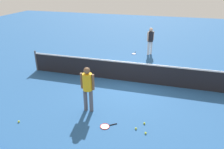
{
  "coord_description": "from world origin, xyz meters",
  "views": [
    {
      "loc": [
        1.68,
        -9.0,
        4.44
      ],
      "look_at": [
        -0.49,
        -1.4,
        0.9
      ],
      "focal_mm": 34.42,
      "sensor_mm": 36.0,
      "label": 1
    }
  ],
  "objects_px": {
    "player_far_side": "(150,39)",
    "tennis_ball_midcourt": "(136,129)",
    "tennis_ball_baseline": "(144,123)",
    "tennis_racket_near_player": "(106,126)",
    "tennis_ball_near_player": "(19,122)",
    "tennis_ball_stray_left": "(146,133)",
    "tennis_racket_far_player": "(134,54)",
    "player_near_side": "(88,86)"
  },
  "relations": [
    {
      "from": "tennis_racket_far_player",
      "to": "tennis_ball_near_player",
      "type": "relative_size",
      "value": 8.97
    },
    {
      "from": "tennis_ball_midcourt",
      "to": "tennis_ball_baseline",
      "type": "height_order",
      "value": "same"
    },
    {
      "from": "tennis_ball_near_player",
      "to": "tennis_ball_baseline",
      "type": "relative_size",
      "value": 1.0
    },
    {
      "from": "tennis_ball_near_player",
      "to": "player_near_side",
      "type": "bearing_deg",
      "value": 33.82
    },
    {
      "from": "player_far_side",
      "to": "tennis_ball_baseline",
      "type": "distance_m",
      "value": 7.4
    },
    {
      "from": "tennis_ball_midcourt",
      "to": "tennis_racket_near_player",
      "type": "bearing_deg",
      "value": -172.26
    },
    {
      "from": "tennis_racket_far_player",
      "to": "tennis_ball_midcourt",
      "type": "height_order",
      "value": "tennis_ball_midcourt"
    },
    {
      "from": "tennis_ball_near_player",
      "to": "tennis_ball_stray_left",
      "type": "height_order",
      "value": "same"
    },
    {
      "from": "tennis_ball_near_player",
      "to": "tennis_ball_baseline",
      "type": "xyz_separation_m",
      "value": [
        4.09,
        1.07,
        0.0
      ]
    },
    {
      "from": "tennis_ball_baseline",
      "to": "tennis_ball_stray_left",
      "type": "relative_size",
      "value": 1.0
    },
    {
      "from": "tennis_ball_near_player",
      "to": "tennis_ball_stray_left",
      "type": "relative_size",
      "value": 1.0
    },
    {
      "from": "player_far_side",
      "to": "tennis_racket_far_player",
      "type": "height_order",
      "value": "player_far_side"
    },
    {
      "from": "tennis_ball_midcourt",
      "to": "tennis_ball_baseline",
      "type": "xyz_separation_m",
      "value": [
        0.22,
        0.35,
        0.0
      ]
    },
    {
      "from": "tennis_ball_near_player",
      "to": "tennis_racket_near_player",
      "type": "bearing_deg",
      "value": 11.58
    },
    {
      "from": "player_far_side",
      "to": "tennis_ball_baseline",
      "type": "bearing_deg",
      "value": -84.34
    },
    {
      "from": "player_far_side",
      "to": "tennis_ball_stray_left",
      "type": "height_order",
      "value": "player_far_side"
    },
    {
      "from": "tennis_ball_baseline",
      "to": "tennis_racket_far_player",
      "type": "bearing_deg",
      "value": 103.31
    },
    {
      "from": "player_far_side",
      "to": "tennis_ball_midcourt",
      "type": "bearing_deg",
      "value": -86.24
    },
    {
      "from": "tennis_racket_far_player",
      "to": "tennis_ball_baseline",
      "type": "distance_m",
      "value": 7.34
    },
    {
      "from": "player_near_side",
      "to": "tennis_racket_far_player",
      "type": "relative_size",
      "value": 2.87
    },
    {
      "from": "player_near_side",
      "to": "tennis_racket_near_player",
      "type": "relative_size",
      "value": 2.97
    },
    {
      "from": "tennis_racket_far_player",
      "to": "tennis_ball_near_player",
      "type": "height_order",
      "value": "tennis_ball_near_player"
    },
    {
      "from": "tennis_ball_baseline",
      "to": "tennis_racket_near_player",
      "type": "bearing_deg",
      "value": -158.29
    },
    {
      "from": "tennis_ball_midcourt",
      "to": "tennis_ball_stray_left",
      "type": "bearing_deg",
      "value": -22.58
    },
    {
      "from": "player_near_side",
      "to": "player_far_side",
      "type": "xyz_separation_m",
      "value": [
        1.36,
        7.04,
        0.0
      ]
    },
    {
      "from": "tennis_ball_baseline",
      "to": "player_far_side",
      "type": "bearing_deg",
      "value": 95.66
    },
    {
      "from": "player_near_side",
      "to": "tennis_racket_near_player",
      "type": "height_order",
      "value": "player_near_side"
    },
    {
      "from": "player_far_side",
      "to": "tennis_ball_stray_left",
      "type": "xyz_separation_m",
      "value": [
        0.83,
        -7.79,
        -0.98
      ]
    },
    {
      "from": "player_near_side",
      "to": "tennis_racket_far_player",
      "type": "height_order",
      "value": "player_near_side"
    },
    {
      "from": "tennis_ball_stray_left",
      "to": "player_far_side",
      "type": "bearing_deg",
      "value": 96.1
    },
    {
      "from": "tennis_racket_far_player",
      "to": "tennis_ball_stray_left",
      "type": "height_order",
      "value": "tennis_ball_stray_left"
    },
    {
      "from": "tennis_ball_midcourt",
      "to": "tennis_racket_far_player",
      "type": "bearing_deg",
      "value": 101.1
    },
    {
      "from": "tennis_ball_near_player",
      "to": "tennis_racket_far_player",
      "type": "bearing_deg",
      "value": 73.72
    },
    {
      "from": "player_near_side",
      "to": "player_far_side",
      "type": "distance_m",
      "value": 7.17
    },
    {
      "from": "tennis_racket_far_player",
      "to": "tennis_ball_midcourt",
      "type": "xyz_separation_m",
      "value": [
        1.47,
        -7.49,
        0.02
      ]
    },
    {
      "from": "tennis_ball_baseline",
      "to": "tennis_ball_near_player",
      "type": "bearing_deg",
      "value": -165.33
    },
    {
      "from": "player_far_side",
      "to": "tennis_racket_far_player",
      "type": "xyz_separation_m",
      "value": [
        -0.97,
        -0.16,
        -1.0
      ]
    },
    {
      "from": "tennis_racket_near_player",
      "to": "tennis_ball_baseline",
      "type": "height_order",
      "value": "tennis_ball_baseline"
    },
    {
      "from": "tennis_racket_near_player",
      "to": "tennis_ball_midcourt",
      "type": "bearing_deg",
      "value": 7.74
    },
    {
      "from": "player_near_side",
      "to": "tennis_ball_stray_left",
      "type": "bearing_deg",
      "value": -18.89
    },
    {
      "from": "tennis_ball_near_player",
      "to": "tennis_ball_stray_left",
      "type": "xyz_separation_m",
      "value": [
        4.2,
        0.59,
        0.0
      ]
    },
    {
      "from": "tennis_racket_near_player",
      "to": "tennis_ball_midcourt",
      "type": "relative_size",
      "value": 8.67
    }
  ]
}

